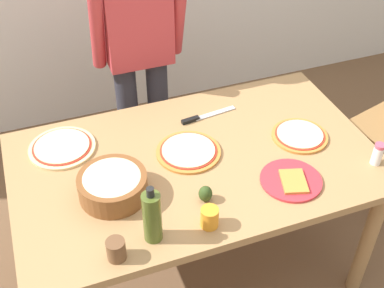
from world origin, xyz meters
name	(u,v)px	position (x,y,z in m)	size (l,w,h in m)	color
ground	(195,265)	(0.00, 0.00, 0.00)	(8.00, 8.00, 0.00)	brown
dining_table	(196,175)	(0.00, 0.00, 0.67)	(1.60, 0.96, 0.76)	#A37A4C
person_cook	(139,46)	(-0.04, 0.76, 0.94)	(0.49, 0.25, 1.62)	#2D2D38
pizza_raw_on_board	(62,147)	(-0.54, 0.28, 0.77)	(0.30, 0.30, 0.02)	beige
pizza_cooked_on_tray	(300,135)	(0.51, -0.02, 0.77)	(0.26, 0.26, 0.02)	#C67A33
pizza_second_cooked	(188,151)	(-0.02, 0.05, 0.77)	(0.29, 0.29, 0.02)	#C67A33
plate_with_slice	(291,180)	(0.33, -0.27, 0.77)	(0.26, 0.26, 0.02)	red
popcorn_bowl	(113,184)	(-0.39, -0.09, 0.82)	(0.28, 0.28, 0.11)	brown
olive_oil_bottle	(152,217)	(-0.30, -0.35, 0.87)	(0.07, 0.07, 0.26)	#47561E
cup_orange	(210,217)	(-0.08, -0.37, 0.80)	(0.07, 0.07, 0.09)	orange
cup_small_brown	(116,250)	(-0.45, -0.40, 0.80)	(0.07, 0.07, 0.09)	brown
salt_shaker	(378,154)	(0.73, -0.29, 0.81)	(0.04, 0.04, 0.11)	white
chef_knife	(202,117)	(0.13, 0.28, 0.77)	(0.29, 0.06, 0.02)	silver
avocado	(205,194)	(-0.05, -0.24, 0.80)	(0.06, 0.06, 0.07)	#2D4219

